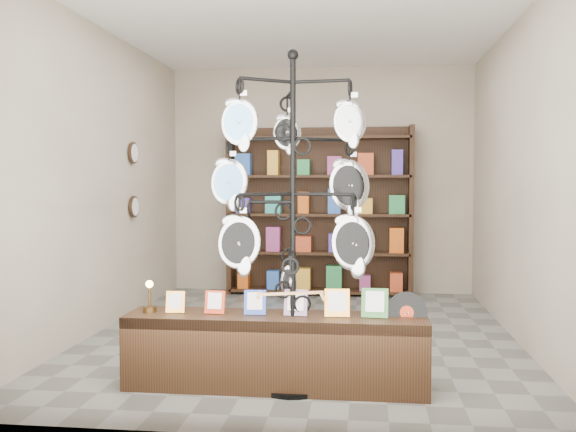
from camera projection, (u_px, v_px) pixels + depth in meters
name	position (u px, v px, depth m)	size (l,w,h in m)	color
ground	(302.00, 335.00, 6.19)	(5.00, 5.00, 0.00)	slate
room_envelope	(302.00, 143.00, 6.10)	(5.00, 5.00, 5.00)	#BAAB96
display_tree	(293.00, 195.00, 4.50)	(1.24, 1.21, 2.40)	black
front_shelf	(275.00, 351.00, 4.58)	(2.15, 0.44, 0.76)	black
back_shelving	(319.00, 216.00, 8.41)	(2.42, 0.36, 2.20)	black
wall_clocks	(134.00, 180.00, 7.14)	(0.03, 0.24, 0.84)	black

